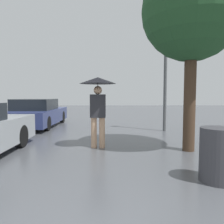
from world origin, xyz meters
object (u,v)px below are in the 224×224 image
Objects in this scene: parked_car_farthest at (37,114)px; street_lamp at (166,57)px; pedestrian at (98,94)px; trash_bin at (219,155)px; tree at (192,12)px.

parked_car_farthest is 5.98m from street_lamp.
pedestrian is 5.09m from parked_car_farthest.
trash_bin is at bearing -48.32° from pedestrian.
tree is at bearing -8.59° from pedestrian.
trash_bin is (-0.39, -5.00, -2.39)m from street_lamp.
parked_car_farthest is 1.05× the size of street_lamp.
street_lamp is at bearing -14.19° from parked_car_farthest.
pedestrian is 2.13× the size of trash_bin.
pedestrian is 3.90m from street_lamp.
street_lamp reaches higher than pedestrian.
pedestrian is at bearing -54.07° from parked_car_farthest.
tree is 3.52m from trash_bin.
street_lamp is at bearing 48.13° from pedestrian.
tree reaches higher than trash_bin.
trash_bin is at bearing -96.67° from tree.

